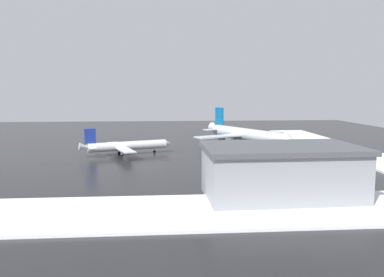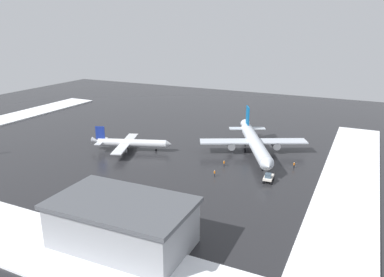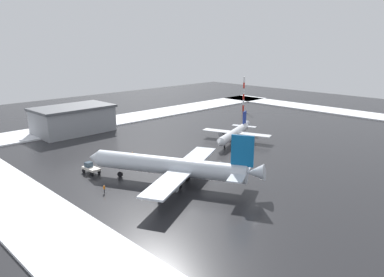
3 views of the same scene
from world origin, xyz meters
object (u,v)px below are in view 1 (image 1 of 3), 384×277
at_px(airplane_foreground_jet, 126,146).
at_px(cargo_hangar, 280,172).
at_px(ground_crew_near_tug, 293,146).
at_px(ground_crew_beside_wing, 239,150).
at_px(ground_crew_mid_apron, 246,155).
at_px(pushback_tug, 294,151).
at_px(airplane_far_rear, 246,134).

xyz_separation_m(airplane_foreground_jet, cargo_hangar, (29.23, -44.59, 1.90)).
height_order(ground_crew_near_tug, ground_crew_beside_wing, same).
height_order(ground_crew_beside_wing, ground_crew_mid_apron, same).
relative_size(pushback_tug, ground_crew_beside_wing, 2.79).
xyz_separation_m(airplane_foreground_jet, ground_crew_mid_apron, (31.95, -7.89, -1.57)).
xyz_separation_m(airplane_far_rear, airplane_foreground_jet, (-36.43, -13.06, -1.39)).
bearing_deg(airplane_foreground_jet, pushback_tug, -26.48).
height_order(airplane_foreground_jet, pushback_tug, airplane_foreground_jet).
height_order(airplane_foreground_jet, cargo_hangar, cargo_hangar).
xyz_separation_m(pushback_tug, ground_crew_mid_apron, (-13.61, -2.69, -0.31)).
xyz_separation_m(airplane_foreground_jet, pushback_tug, (45.57, -5.21, -1.25)).
bearing_deg(ground_crew_beside_wing, ground_crew_mid_apron, -129.07).
xyz_separation_m(ground_crew_near_tug, ground_crew_beside_wing, (-18.04, -7.14, 0.00)).
relative_size(airplane_far_rear, cargo_hangar, 1.47).
height_order(pushback_tug, cargo_hangar, cargo_hangar).
relative_size(ground_crew_near_tug, cargo_hangar, 0.07).
bearing_deg(airplane_foreground_jet, airplane_far_rear, -0.24).
bearing_deg(airplane_foreground_jet, cargo_hangar, -76.71).
height_order(airplane_foreground_jet, ground_crew_beside_wing, airplane_foreground_jet).
relative_size(ground_crew_mid_apron, cargo_hangar, 0.07).
bearing_deg(pushback_tug, ground_crew_mid_apron, -83.64).
distance_m(airplane_far_rear, ground_crew_mid_apron, 21.63).
distance_m(pushback_tug, ground_crew_beside_wing, 14.96).
distance_m(ground_crew_beside_wing, cargo_hangar, 44.84).
relative_size(ground_crew_near_tug, ground_crew_beside_wing, 1.00).
bearing_deg(airplane_far_rear, ground_crew_near_tug, 39.43).
bearing_deg(cargo_hangar, airplane_foreground_jet, 121.87).
bearing_deg(ground_crew_near_tug, pushback_tug, 105.95).
distance_m(ground_crew_beside_wing, ground_crew_mid_apron, 7.96).
relative_size(airplane_foreground_jet, ground_crew_beside_wing, 14.61).
relative_size(airplane_far_rear, ground_crew_beside_wing, 21.76).
distance_m(airplane_far_rear, cargo_hangar, 58.10).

